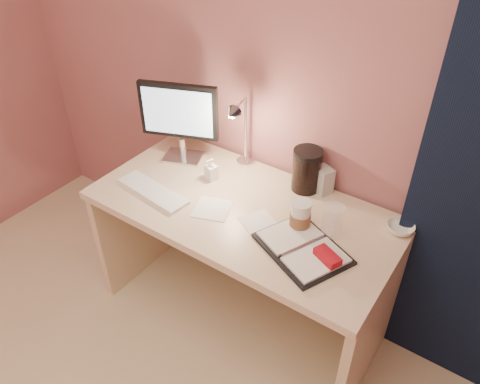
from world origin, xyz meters
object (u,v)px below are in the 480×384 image
Objects in this scene: planner at (304,249)px; desk_lamp at (231,128)px; bowl at (400,228)px; keyboard at (153,191)px; dark_jar at (306,172)px; lotion_bottle at (211,169)px; clear_cup at (332,221)px; desk at (251,235)px; monitor at (179,115)px; coffee_cup at (300,217)px; product_box at (323,180)px.

desk_lamp is at bearing 176.27° from planner.
desk_lamp reaches higher than bowl.
dark_jar is (0.57, 0.44, 0.09)m from keyboard.
lotion_bottle is at bearing -117.82° from desk_lamp.
lotion_bottle is at bearing -172.90° from planner.
clear_cup reaches higher than bowl.
monitor is at bearing 170.50° from desk.
desk_lamp is (-0.50, 0.20, 0.17)m from coffee_cup.
lotion_bottle is at bearing 175.97° from desk.
planner is at bearing -129.51° from bowl.
desk is 0.41m from coffee_cup.
monitor is 1.15m from bowl.
desk is 3.36× the size of monitor.
desk_lamp is (0.27, 0.05, -0.01)m from monitor.
monitor is at bearing -179.56° from desk_lamp.
keyboard is 0.72m from dark_jar.
dark_jar is at bearing 142.30° from planner.
planner is 3.04× the size of coffee_cup.
desk is 0.38m from lotion_bottle.
monitor is 0.40m from keyboard.
clear_cup is at bearing 20.77° from keyboard.
planner is 0.64m from lotion_bottle.
lotion_bottle is at bearing 176.57° from clear_cup.
monitor is 1.08× the size of keyboard.
dark_jar is at bearing 136.88° from clear_cup.
desk_lamp is at bearing -10.39° from monitor.
desk_lamp reaches higher than clear_cup.
clear_cup is at bearing -31.82° from product_box.
dark_jar is at bearing 51.93° from desk.
desk_lamp reaches higher than keyboard.
coffee_cup is at bearing -32.31° from monitor.
clear_cup is 0.31m from product_box.
lotion_bottle is (-0.61, 0.19, 0.04)m from planner.
clear_cup is at bearing 18.54° from coffee_cup.
dark_jar is at bearing 0.26° from desk_lamp.
desk is 3.24× the size of planner.
lotion_bottle is 0.61× the size of dark_jar.
bowl is at bearing 38.38° from clear_cup.
keyboard is at bearing -142.54° from dark_jar.
lotion_bottle is at bearing -155.14° from dark_jar.
product_box reaches higher than keyboard.
lotion_bottle is 0.29× the size of desk_lamp.
planner is at bearing -61.95° from dark_jar.
keyboard is 0.30m from lotion_bottle.
bowl is (0.28, 0.33, 0.00)m from planner.
keyboard is 3.40× the size of lotion_bottle.
desk_lamp reaches higher than product_box.
dark_jar reaches higher than product_box.
lotion_bottle reaches higher than keyboard.
keyboard is 0.85m from clear_cup.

